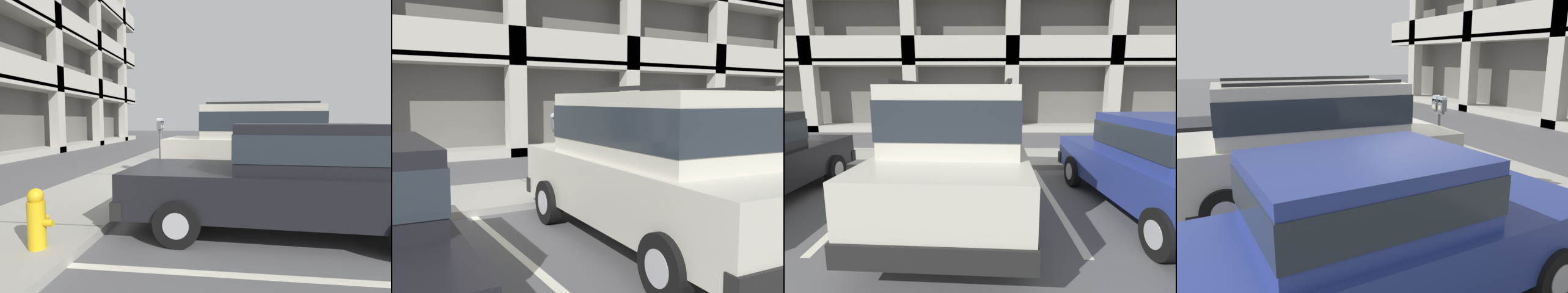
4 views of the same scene
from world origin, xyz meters
TOP-DOWN VIEW (x-y plane):
  - ground_plane at (0.00, 0.00)m, footprint 80.00×80.00m
  - sidewalk at (0.00, 1.30)m, footprint 40.00×2.20m
  - parking_stall_lines at (1.64, -1.40)m, footprint 13.22×4.80m
  - silver_suv at (0.09, -2.23)m, footprint 2.19×4.87m
  - red_sedan at (-3.52, -2.39)m, footprint 1.96×4.54m
  - dark_hatchback at (3.17, -2.46)m, footprint 2.07×4.60m
  - parking_meter_near at (-0.00, 0.35)m, footprint 0.35×0.12m
  - parking_meter_far at (-6.55, 0.31)m, footprint 0.15×0.12m
  - fire_hydrant at (-4.79, 0.65)m, footprint 0.30×0.30m

SIDE VIEW (x-z plane):
  - ground_plane at x=0.00m, z-range -0.10..0.00m
  - parking_stall_lines at x=1.64m, z-range 0.00..0.01m
  - sidewalk at x=0.00m, z-range 0.00..0.12m
  - fire_hydrant at x=-4.79m, z-range 0.11..0.81m
  - red_sedan at x=-3.52m, z-range 0.05..1.59m
  - dark_hatchback at x=3.17m, z-range 0.05..1.59m
  - silver_suv at x=0.09m, z-range 0.07..2.11m
  - parking_meter_far at x=-6.55m, z-range 0.35..1.86m
  - parking_meter_near at x=0.00m, z-range 0.49..2.02m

